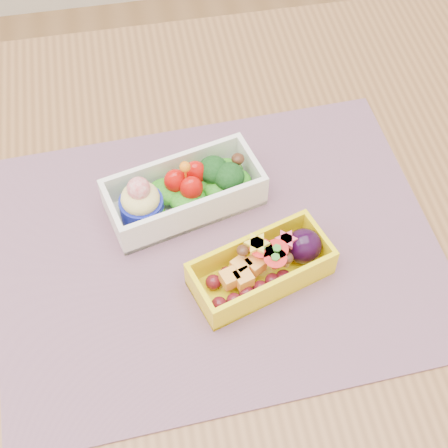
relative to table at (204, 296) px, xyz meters
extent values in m
cube|color=brown|center=(0.00, 0.00, 0.08)|extent=(1.20, 0.80, 0.04)
cylinder|color=brown|center=(0.54, 0.34, -0.30)|extent=(0.06, 0.06, 0.71)
cube|color=#82596D|center=(0.02, 0.00, 0.10)|extent=(0.49, 0.39, 0.00)
cube|color=white|center=(-0.01, 0.07, 0.12)|extent=(0.19, 0.12, 0.05)
ellipsoid|color=green|center=(-0.01, 0.07, 0.12)|extent=(0.17, 0.10, 0.02)
cylinder|color=#151FA1|center=(-0.06, 0.05, 0.12)|extent=(0.05, 0.05, 0.03)
sphere|color=red|center=(-0.06, 0.05, 0.16)|extent=(0.03, 0.03, 0.03)
ellipsoid|color=#BB0B07|center=(-0.02, 0.07, 0.14)|extent=(0.03, 0.02, 0.03)
ellipsoid|color=#BB0B07|center=(0.00, 0.06, 0.14)|extent=(0.03, 0.02, 0.03)
ellipsoid|color=#BB0B07|center=(0.01, 0.08, 0.14)|extent=(0.03, 0.02, 0.03)
sphere|color=orange|center=(0.00, 0.07, 0.16)|extent=(0.01, 0.01, 0.01)
ellipsoid|color=black|center=(0.03, 0.08, 0.14)|extent=(0.03, 0.03, 0.03)
ellipsoid|color=black|center=(0.04, 0.07, 0.14)|extent=(0.03, 0.03, 0.03)
ellipsoid|color=#3F2111|center=(0.06, 0.09, 0.14)|extent=(0.02, 0.02, 0.01)
cube|color=yellow|center=(0.06, -0.04, 0.12)|extent=(0.16, 0.11, 0.04)
ellipsoid|color=#5A111A|center=(0.03, -0.06, 0.12)|extent=(0.09, 0.06, 0.02)
cube|color=#FF9B2C|center=(0.03, -0.05, 0.13)|extent=(0.05, 0.04, 0.02)
cone|color=red|center=(0.06, -0.04, 0.13)|extent=(0.03, 0.03, 0.02)
cone|color=red|center=(0.07, -0.04, 0.13)|extent=(0.03, 0.03, 0.02)
cone|color=red|center=(0.07, -0.05, 0.13)|extent=(0.03, 0.03, 0.02)
cylinder|color=yellow|center=(0.05, -0.03, 0.15)|extent=(0.03, 0.03, 0.01)
cylinder|color=#E53F5B|center=(0.09, -0.03, 0.14)|extent=(0.02, 0.02, 0.01)
ellipsoid|color=#3F2111|center=(0.04, -0.03, 0.13)|extent=(0.01, 0.01, 0.01)
ellipsoid|color=#3F2111|center=(0.08, -0.05, 0.13)|extent=(0.01, 0.01, 0.01)
ellipsoid|color=black|center=(0.11, -0.03, 0.13)|extent=(0.04, 0.04, 0.04)
camera|label=1|loc=(-0.05, -0.38, 0.70)|focal=52.25mm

